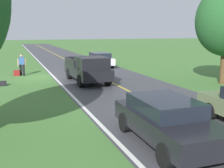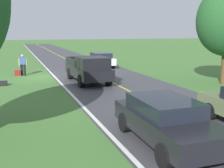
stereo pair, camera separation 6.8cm
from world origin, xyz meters
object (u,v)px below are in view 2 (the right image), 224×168
Objects in this scene: hitchhiker_walking at (23,63)px; sedan_ahead_same_lane at (166,120)px; suitcase_carried at (18,73)px; pickup_truck_passing at (89,68)px; sedan_near_oncoming at (101,59)px.

sedan_ahead_same_lane is at bearing 103.05° from hitchhiker_walking.
sedan_ahead_same_lane is at bearing 17.77° from suitcase_carried.
hitchhiker_walking is 6.28m from pickup_truck_passing.
sedan_ahead_same_lane is (-4.07, 15.69, 0.53)m from suitcase_carried.
pickup_truck_passing is (-4.12, 4.74, -0.01)m from hitchhiker_walking.
hitchhiker_walking reaches higher than sedan_ahead_same_lane.
sedan_near_oncoming is 1.01× the size of sedan_ahead_same_lane.
sedan_ahead_same_lane is (-3.65, 15.74, -0.23)m from hitchhiker_walking.
sedan_near_oncoming is at bearing -112.63° from pickup_truck_passing.
suitcase_carried is (0.42, 0.06, -0.76)m from hitchhiker_walking.
hitchhiker_walking is at bearing 100.86° from suitcase_carried.
suitcase_carried is 6.57m from pickup_truck_passing.
pickup_truck_passing reaches higher than suitcase_carried.
sedan_near_oncoming is at bearing 115.58° from suitcase_carried.
sedan_near_oncoming is (-3.30, -7.91, -0.21)m from pickup_truck_passing.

